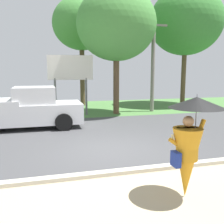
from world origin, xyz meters
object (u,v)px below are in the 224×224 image
(roadside_billboard, at_px, (70,72))
(tree_left_far, at_px, (81,24))
(pickup_truck, at_px, (25,109))
(tree_center_back, at_px, (116,25))
(monk_pedestrian, at_px, (189,143))
(utility_pole, at_px, (153,62))
(tree_right_mid, at_px, (186,22))

(roadside_billboard, distance_m, tree_left_far, 5.80)
(pickup_truck, bearing_deg, tree_center_back, 30.87)
(roadside_billboard, bearing_deg, monk_pedestrian, -83.32)
(utility_pole, distance_m, roadside_billboard, 5.31)
(pickup_truck, relative_size, tree_center_back, 0.70)
(roadside_billboard, distance_m, tree_center_back, 3.90)
(tree_center_back, bearing_deg, tree_left_far, 107.61)
(utility_pole, bearing_deg, tree_left_far, 133.10)
(utility_pole, relative_size, roadside_billboard, 1.73)
(pickup_truck, height_order, tree_center_back, tree_center_back)
(tree_right_mid, bearing_deg, utility_pole, -145.19)
(tree_center_back, bearing_deg, pickup_truck, -151.32)
(tree_left_far, xyz_separation_m, tree_center_back, (1.40, -4.42, -0.74))
(monk_pedestrian, height_order, tree_left_far, tree_left_far)
(utility_pole, height_order, tree_center_back, tree_center_back)
(utility_pole, xyz_separation_m, tree_center_back, (-2.51, -0.24, 2.12))
(tree_left_far, relative_size, tree_right_mid, 0.91)
(pickup_truck, xyz_separation_m, utility_pole, (7.68, 3.08, 2.32))
(tree_left_far, distance_m, tree_center_back, 4.70)
(utility_pole, xyz_separation_m, roadside_billboard, (-5.26, -0.25, -0.64))
(monk_pedestrian, xyz_separation_m, tree_left_far, (0.12, 14.96, 4.90))
(roadside_billboard, relative_size, tree_center_back, 0.47)
(monk_pedestrian, xyz_separation_m, utility_pole, (4.03, 10.78, 2.04))
(utility_pole, bearing_deg, monk_pedestrian, -110.49)
(pickup_truck, height_order, roadside_billboard, roadside_billboard)
(monk_pedestrian, bearing_deg, utility_pole, 57.77)
(utility_pole, relative_size, tree_center_back, 0.81)
(monk_pedestrian, bearing_deg, tree_right_mid, 47.99)
(pickup_truck, height_order, tree_right_mid, tree_right_mid)
(utility_pole, relative_size, tree_left_far, 0.75)
(tree_center_back, relative_size, tree_right_mid, 0.85)
(utility_pole, distance_m, tree_right_mid, 5.58)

